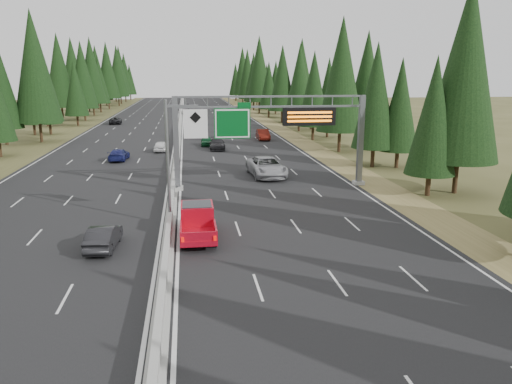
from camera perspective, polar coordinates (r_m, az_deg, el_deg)
road at (r=87.06m, az=-8.76°, el=6.84°), size 32.00×260.00×0.08m
shoulder_right at (r=88.62m, az=2.91°, el=7.09°), size 3.60×260.00×0.06m
shoulder_left at (r=89.11m, az=-20.34°, el=6.31°), size 3.60×260.00×0.06m
median_barrier at (r=87.02m, az=-8.77°, el=7.09°), size 0.70×260.00×0.85m
sign_gantry at (r=42.34m, az=2.59°, el=7.43°), size 16.75×0.98×7.80m
hov_sign_pole at (r=31.88m, az=-9.03°, el=4.36°), size 2.80×0.50×8.00m
tree_row_right at (r=79.42m, az=7.49°, el=12.74°), size 12.02×244.68×18.83m
tree_row_left at (r=88.31m, az=-23.78°, el=12.07°), size 12.07×243.55×18.78m
silver_minivan at (r=47.64m, az=1.22°, el=2.91°), size 3.47×6.79×1.83m
red_pickup at (r=30.23m, az=-6.72°, el=-3.08°), size 2.04×5.71×1.86m
car_ahead_green at (r=68.94m, az=-5.69°, el=5.84°), size 1.57×3.76×1.27m
car_ahead_dkred at (r=74.60m, az=0.80°, el=6.58°), size 1.71×4.76×1.56m
car_ahead_dkgrey at (r=65.26m, az=-4.45°, el=5.50°), size 2.18×4.93×1.41m
car_ahead_white at (r=123.83m, az=-7.89°, el=9.12°), size 2.94×5.67×1.53m
car_ahead_far at (r=145.09m, az=-7.93°, el=9.70°), size 1.98×4.45×1.49m
car_onc_near at (r=29.19m, az=-17.03°, el=-4.94°), size 1.65×4.11×1.33m
car_onc_blue at (r=58.69m, az=-15.40°, el=4.14°), size 2.13×4.62×1.31m
car_onc_white at (r=64.41m, az=-10.80°, el=5.17°), size 1.91×4.04×1.33m
car_onc_far at (r=102.87m, az=-15.77°, el=7.88°), size 2.60×5.04×1.36m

